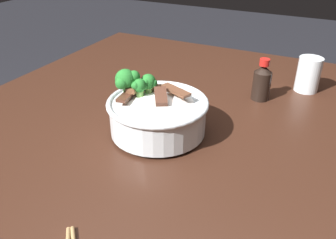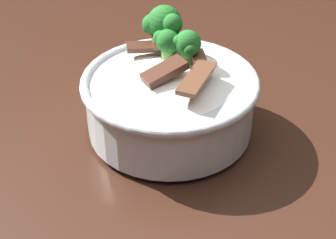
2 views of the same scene
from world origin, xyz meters
name	(u,v)px [view 1 (image 1 of 2)]	position (x,y,z in m)	size (l,w,h in m)	color
dining_table	(131,182)	(0.00, 0.00, 0.71)	(1.60, 1.10, 0.78)	#381E14
rice_bowl	(157,111)	(-0.11, 0.01, 0.84)	(0.23, 0.23, 0.15)	silver
drinking_glass	(308,77)	(-0.52, 0.29, 0.83)	(0.07, 0.07, 0.10)	white
soy_sauce_bottle	(262,82)	(-0.40, 0.18, 0.83)	(0.05, 0.05, 0.12)	black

